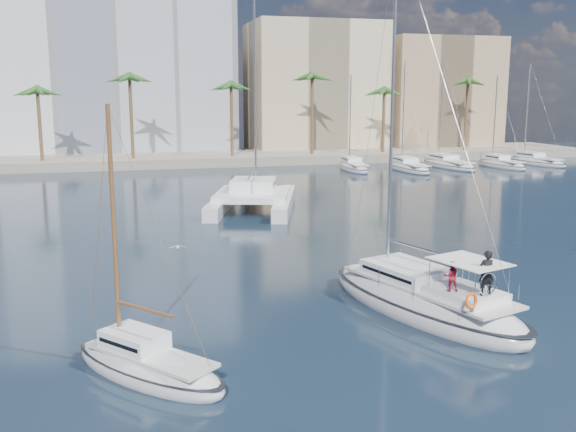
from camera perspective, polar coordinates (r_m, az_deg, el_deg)
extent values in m
plane|color=black|center=(30.15, 1.68, -7.38)|extent=(160.00, 160.00, 0.00)
cube|color=gray|center=(89.26, -9.57, 5.04)|extent=(120.00, 14.00, 1.20)
cube|color=silver|center=(100.61, -17.49, 12.99)|extent=(42.00, 16.00, 28.00)
cube|color=beige|center=(102.01, 2.39, 11.18)|extent=(20.00, 14.00, 20.00)
cube|color=tan|center=(107.84, 13.08, 10.37)|extent=(18.00, 12.00, 18.00)
cylinder|color=brown|center=(84.94, -9.41, 7.91)|extent=(0.44, 0.44, 10.50)
sphere|color=#2B5720|center=(84.84, -9.52, 11.45)|extent=(3.60, 3.60, 3.60)
cylinder|color=brown|center=(94.49, 11.78, 8.11)|extent=(0.44, 0.44, 10.50)
sphere|color=#2B5720|center=(94.40, 11.91, 11.29)|extent=(3.60, 3.60, 3.60)
ellipsoid|color=silver|center=(28.96, 11.89, -7.67)|extent=(6.80, 11.93, 2.36)
ellipsoid|color=black|center=(28.86, 11.91, -7.04)|extent=(6.86, 12.04, 0.18)
cube|color=silver|center=(28.55, 12.26, -6.08)|extent=(4.96, 8.90, 0.12)
cube|color=white|center=(29.36, 10.50, -4.80)|extent=(3.42, 4.27, 0.60)
cube|color=black|center=(29.35, 10.51, -4.76)|extent=(3.31, 3.85, 0.14)
cylinder|color=#B7BABF|center=(29.27, 9.24, 9.39)|extent=(0.15, 0.15, 14.90)
cylinder|color=#B7BABF|center=(28.36, 11.93, -2.90)|extent=(1.45, 4.42, 0.11)
cube|color=white|center=(27.03, 15.52, -6.66)|extent=(2.90, 3.35, 0.36)
cube|color=white|center=(26.59, 15.84, -3.90)|extent=(2.90, 3.35, 0.04)
torus|color=silver|center=(26.16, 17.36, -5.82)|extent=(0.93, 0.33, 0.96)
torus|color=#FF4D0D|center=(24.96, 15.98, -7.26)|extent=(0.66, 0.37, 0.64)
imported|color=black|center=(26.18, 17.22, -4.86)|extent=(0.66, 0.44, 1.81)
imported|color=maroon|center=(26.42, 14.29, -5.20)|extent=(0.71, 0.62, 1.23)
ellipsoid|color=silver|center=(22.80, -12.30, -13.22)|extent=(5.85, 6.45, 1.56)
ellipsoid|color=black|center=(22.71, -12.32, -12.71)|extent=(5.91, 6.51, 0.18)
cube|color=silver|center=(22.48, -12.13, -11.94)|extent=(4.33, 4.79, 0.12)
cube|color=white|center=(22.88, -13.49, -10.61)|extent=(2.47, 2.57, 0.60)
cube|color=black|center=(22.87, -13.49, -10.56)|extent=(2.32, 2.39, 0.14)
cylinder|color=brown|center=(22.37, -15.22, -0.99)|extent=(0.15, 0.15, 8.22)
cylinder|color=brown|center=(22.06, -12.64, -8.07)|extent=(1.80, 2.14, 0.11)
cube|color=silver|center=(53.54, -5.79, 1.26)|extent=(5.06, 12.38, 1.10)
cube|color=silver|center=(52.98, -0.32, 1.22)|extent=(5.06, 12.38, 1.10)
cube|color=white|center=(52.46, -3.15, 1.93)|extent=(7.59, 8.38, 0.50)
cube|color=white|center=(52.98, -3.09, 2.79)|extent=(4.48, 4.68, 1.00)
cube|color=black|center=(52.97, -3.09, 2.84)|extent=(4.34, 4.21, 0.18)
cylinder|color=#B7BABF|center=(54.34, -2.95, 11.37)|extent=(0.18, 0.18, 16.84)
ellipsoid|color=silver|center=(35.69, -9.78, -2.74)|extent=(0.19, 0.37, 0.17)
sphere|color=silver|center=(35.86, -9.80, -2.65)|extent=(0.10, 0.10, 0.10)
cube|color=gray|center=(35.66, -10.20, -2.72)|extent=(0.42, 0.15, 0.10)
cube|color=gray|center=(35.71, -9.36, -2.67)|extent=(0.42, 0.15, 0.10)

